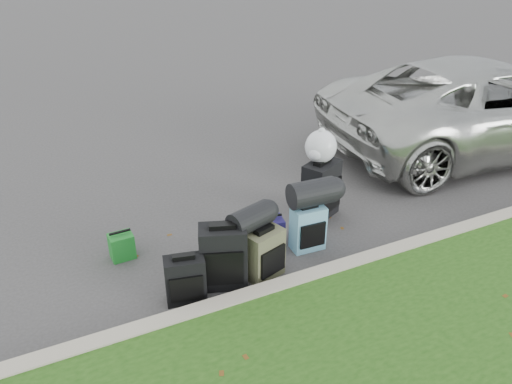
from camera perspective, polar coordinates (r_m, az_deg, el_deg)
name	(u,v)px	position (r m, az deg, el deg)	size (l,w,h in m)	color
ground	(271,237)	(6.07, 1.68, -5.20)	(120.00, 120.00, 0.00)	#383535
curb	(315,278)	(5.33, 6.72, -9.73)	(120.00, 0.18, 0.15)	#9E937F
suv	(485,106)	(9.15, 24.75, 8.95)	(2.50, 5.42, 1.51)	#B7B7B2
suitcase_small_black	(185,279)	(5.04, -8.09, -9.87)	(0.39, 0.22, 0.49)	black
suitcase_large_black_left	(223,257)	(5.14, -3.76, -7.39)	(0.48, 0.29, 0.69)	black
suitcase_olive	(264,254)	(5.29, 0.91, -7.08)	(0.40, 0.25, 0.55)	#41422C
suitcase_teal	(308,228)	(5.77, 5.95, -4.12)	(0.38, 0.22, 0.54)	teal
suitcase_large_black_right	(321,190)	(6.40, 7.41, 0.25)	(0.50, 0.30, 0.75)	black
tote_green	(122,246)	(5.84, -15.09, -6.00)	(0.26, 0.21, 0.30)	#1A7925
tote_navy	(270,231)	(5.89, 1.61, -4.47)	(0.30, 0.24, 0.32)	navy
duffel_left	(251,218)	(5.11, -0.59, -3.04)	(0.26, 0.26, 0.48)	black
duffel_right	(313,193)	(5.63, 6.49, -0.11)	(0.30, 0.30, 0.54)	black
trash_bag	(321,147)	(6.20, 7.42, 5.16)	(0.40, 0.40, 0.40)	white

